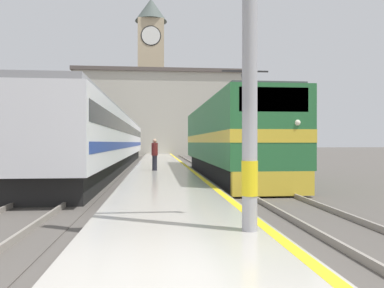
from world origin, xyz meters
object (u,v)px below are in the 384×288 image
person_on_platform (155,154)px  clock_tower (151,71)px  locomotive_train (228,139)px  passenger_train (111,140)px

person_on_platform → clock_tower: bearing=90.9°
person_on_platform → locomotive_train: bearing=-6.9°
locomotive_train → person_on_platform: (-3.90, 0.47, -0.80)m
locomotive_train → passenger_train: locomotive_train is taller
passenger_train → locomotive_train: bearing=-49.0°
locomotive_train → clock_tower: (-4.64, 45.07, 12.17)m
locomotive_train → person_on_platform: locomotive_train is taller
passenger_train → clock_tower: clock_tower is taller
person_on_platform → clock_tower: clock_tower is taller
locomotive_train → clock_tower: clock_tower is taller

